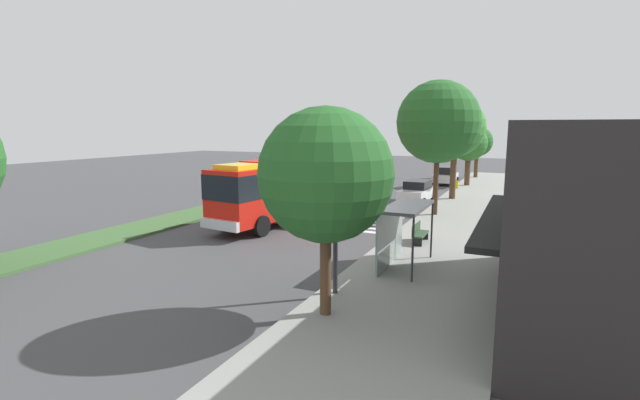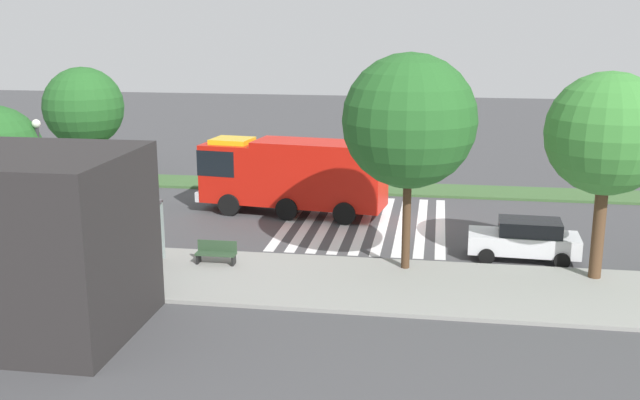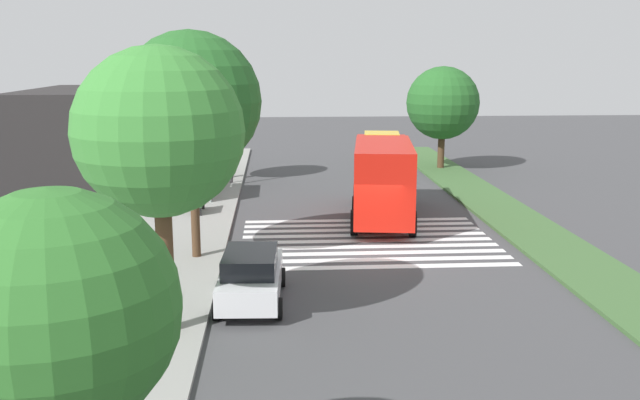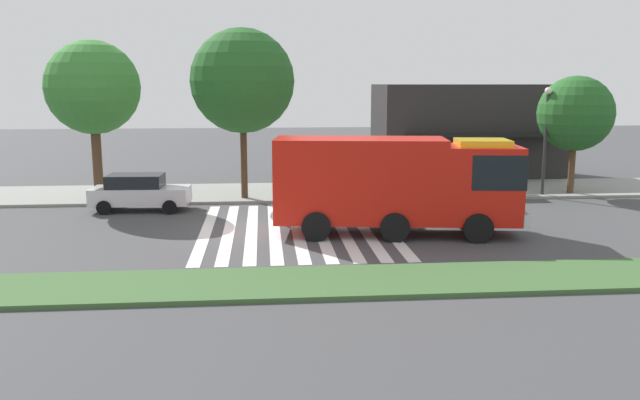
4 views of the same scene
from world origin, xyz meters
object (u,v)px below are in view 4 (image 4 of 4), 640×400
at_px(bus_stop_shelter, 465,159).
at_px(sidewalk_tree_center, 93,88).
at_px(street_lamp, 546,131).
at_px(parked_car_mid, 140,192).
at_px(sidewalk_tree_far_east, 575,114).
at_px(fire_truck, 403,181).
at_px(bench_near_shelter, 389,185).
at_px(sidewalk_tree_east, 242,81).

xyz_separation_m(bus_stop_shelter, sidewalk_tree_center, (-18.51, -0.68, 3.67)).
bearing_deg(street_lamp, bus_stop_shelter, 164.14).
distance_m(street_lamp, sidewalk_tree_center, 22.42).
relative_size(bus_stop_shelter, sidewalk_tree_center, 0.46).
height_order(parked_car_mid, sidewalk_tree_far_east, sidewalk_tree_far_east).
xyz_separation_m(street_lamp, sidewalk_tree_far_east, (1.69, 0.40, 0.83)).
bearing_deg(street_lamp, sidewalk_tree_center, 178.97).
bearing_deg(bus_stop_shelter, fire_truck, -120.88).
bearing_deg(parked_car_mid, street_lamp, 7.66).
relative_size(fire_truck, sidewalk_tree_center, 1.26).
distance_m(parked_car_mid, bench_near_shelter, 12.49).
height_order(bus_stop_shelter, street_lamp, street_lamp).
distance_m(bench_near_shelter, sidewalk_tree_east, 9.14).
xyz_separation_m(street_lamp, sidewalk_tree_east, (-15.23, 0.40, 2.48)).
distance_m(bus_stop_shelter, sidewalk_tree_far_east, 6.02).
bearing_deg(bus_stop_shelter, bench_near_shelter, -179.57).
height_order(sidewalk_tree_center, sidewalk_tree_far_east, sidewalk_tree_center).
relative_size(street_lamp, sidewalk_tree_center, 0.71).
xyz_separation_m(parked_car_mid, bus_stop_shelter, (16.15, 2.88, 1.02)).
relative_size(sidewalk_tree_center, sidewalk_tree_east, 0.93).
bearing_deg(fire_truck, parked_car_mid, 159.96).
relative_size(fire_truck, bench_near_shelter, 6.05).
height_order(parked_car_mid, sidewalk_tree_center, sidewalk_tree_center).
bearing_deg(fire_truck, bus_stop_shelter, 66.72).
bearing_deg(bench_near_shelter, fire_truck, -97.70).
bearing_deg(fire_truck, sidewalk_tree_east, 135.81).
xyz_separation_m(bus_stop_shelter, sidewalk_tree_far_east, (5.50, -0.68, 2.35)).
relative_size(street_lamp, sidewalk_tree_far_east, 0.90).
bearing_deg(street_lamp, bench_near_shelter, 172.33).
bearing_deg(sidewalk_tree_east, sidewalk_tree_center, 180.00).
bearing_deg(bus_stop_shelter, street_lamp, -15.86).
height_order(bench_near_shelter, street_lamp, street_lamp).
xyz_separation_m(parked_car_mid, street_lamp, (19.96, 1.80, 2.53)).
bearing_deg(parked_car_mid, sidewalk_tree_far_east, 8.31).
relative_size(street_lamp, sidewalk_tree_east, 0.66).
relative_size(fire_truck, parked_car_mid, 2.17).
xyz_separation_m(fire_truck, bench_near_shelter, (1.16, 8.60, -1.52)).
xyz_separation_m(bus_stop_shelter, street_lamp, (3.81, -1.08, 1.51)).
xyz_separation_m(fire_truck, bus_stop_shelter, (5.16, 8.63, -0.22)).
height_order(bus_stop_shelter, sidewalk_tree_center, sidewalk_tree_center).
height_order(street_lamp, sidewalk_tree_center, sidewalk_tree_center).
bearing_deg(sidewalk_tree_far_east, street_lamp, -166.70).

